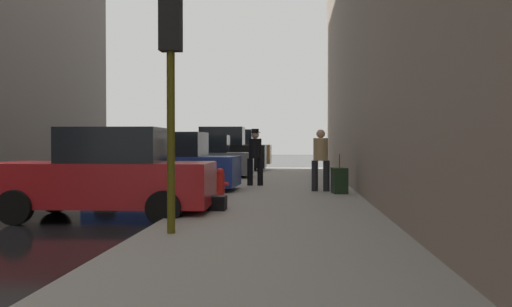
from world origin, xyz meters
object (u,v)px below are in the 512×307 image
at_px(parked_bronze_suv, 232,150).
at_px(traffic_light, 171,58).
at_px(duffel_bag, 218,203).
at_px(pedestrian_with_fedora, 255,154).
at_px(fire_hydrant, 220,182).
at_px(parked_red_hatchback, 107,176).
at_px(parked_black_suv, 219,152).
at_px(rolling_suitcase, 339,181).
at_px(pedestrian_in_tan_coat, 321,157).
at_px(parked_blue_sedan, 166,165).
at_px(parked_gray_coupe, 200,159).

relative_size(parked_bronze_suv, traffic_light, 1.28).
bearing_deg(duffel_bag, traffic_light, -95.75).
height_order(traffic_light, pedestrian_with_fedora, traffic_light).
bearing_deg(fire_hydrant, parked_red_hatchback, -118.73).
bearing_deg(pedestrian_with_fedora, traffic_light, -93.50).
distance_m(parked_black_suv, duffel_bag, 16.31).
distance_m(traffic_light, rolling_suitcase, 7.81).
height_order(parked_bronze_suv, fire_hydrant, parked_bronze_suv).
distance_m(traffic_light, duffel_bag, 3.86).
relative_size(pedestrian_in_tan_coat, rolling_suitcase, 1.64).
bearing_deg(parked_blue_sedan, parked_black_suv, 90.00).
distance_m(parked_black_suv, pedestrian_in_tan_coat, 12.41).
xyz_separation_m(traffic_light, pedestrian_with_fedora, (0.58, 9.47, -1.62)).
relative_size(traffic_light, duffel_bag, 8.18).
xyz_separation_m(parked_blue_sedan, rolling_suitcase, (4.86, -0.81, -0.36)).
bearing_deg(rolling_suitcase, pedestrian_with_fedora, 132.76).
bearing_deg(parked_bronze_suv, traffic_light, -85.72).
bearing_deg(parked_blue_sedan, duffel_bag, -65.39).
bearing_deg(pedestrian_in_tan_coat, duffel_bag, -116.22).
bearing_deg(fire_hydrant, pedestrian_in_tan_coat, 31.92).
relative_size(parked_red_hatchback, pedestrian_in_tan_coat, 2.48).
relative_size(parked_black_suv, traffic_light, 1.28).
bearing_deg(parked_black_suv, duffel_bag, -82.41).
relative_size(traffic_light, pedestrian_in_tan_coat, 2.11).
height_order(parked_black_suv, pedestrian_in_tan_coat, parked_black_suv).
xyz_separation_m(parked_blue_sedan, parked_black_suv, (-0.00, 11.46, 0.18)).
bearing_deg(parked_black_suv, traffic_light, -84.46).
relative_size(parked_bronze_suv, duffel_bag, 10.49).
bearing_deg(traffic_light, duffel_bag, 84.25).
relative_size(parked_red_hatchback, fire_hydrant, 6.02).
height_order(fire_hydrant, duffel_bag, fire_hydrant).
xyz_separation_m(parked_black_suv, rolling_suitcase, (4.86, -12.27, -0.54)).
bearing_deg(parked_blue_sedan, pedestrian_in_tan_coat, -1.90).
bearing_deg(parked_gray_coupe, parked_blue_sedan, -90.00).
xyz_separation_m(parked_bronze_suv, duffel_bag, (2.15, -21.82, -0.74)).
relative_size(fire_hydrant, traffic_light, 0.20).
height_order(parked_black_suv, pedestrian_with_fedora, parked_black_suv).
bearing_deg(traffic_light, parked_gray_coupe, 97.77).
height_order(parked_blue_sedan, pedestrian_in_tan_coat, pedestrian_in_tan_coat).
xyz_separation_m(parked_gray_coupe, traffic_light, (1.85, -13.59, 1.91)).
xyz_separation_m(parked_blue_sedan, parked_gray_coupe, (-0.00, 5.94, 0.00)).
bearing_deg(duffel_bag, pedestrian_in_tan_coat, 63.78).
distance_m(parked_blue_sedan, parked_gray_coupe, 5.94).
height_order(parked_red_hatchback, parked_bronze_suv, parked_bronze_suv).
bearing_deg(parked_red_hatchback, pedestrian_in_tan_coat, 48.15).
xyz_separation_m(traffic_light, rolling_suitcase, (3.01, 6.84, -2.27)).
bearing_deg(parked_red_hatchback, parked_gray_coupe, 90.00).
bearing_deg(parked_gray_coupe, duffel_bag, -78.57).
bearing_deg(duffel_bag, parked_red_hatchback, -170.68).
bearing_deg(pedestrian_in_tan_coat, fire_hydrant, -148.08).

